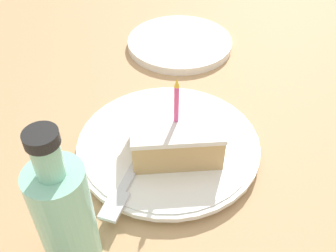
% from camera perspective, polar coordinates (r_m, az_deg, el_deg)
% --- Properties ---
extents(ground_plane, '(2.40, 2.40, 0.04)m').
position_cam_1_polar(ground_plane, '(0.60, -2.64, -4.99)').
color(ground_plane, tan).
rests_on(ground_plane, ground).
extents(plate, '(0.26, 0.26, 0.02)m').
position_cam_1_polar(plate, '(0.58, 0.00, -2.58)').
color(plate, white).
rests_on(plate, ground_plane).
extents(cake_slice, '(0.09, 0.12, 0.12)m').
position_cam_1_polar(cake_slice, '(0.54, 1.15, -1.35)').
color(cake_slice, tan).
rests_on(cake_slice, plate).
extents(fork, '(0.16, 0.08, 0.00)m').
position_cam_1_polar(fork, '(0.52, -5.67, -7.42)').
color(fork, silver).
rests_on(fork, plate).
extents(bottle, '(0.06, 0.06, 0.19)m').
position_cam_1_polar(bottle, '(0.43, -14.79, -12.36)').
color(bottle, '#8CD1B2').
rests_on(bottle, ground_plane).
extents(side_plate, '(0.21, 0.21, 0.02)m').
position_cam_1_polar(side_plate, '(0.81, 1.70, 11.96)').
color(side_plate, white).
rests_on(side_plate, ground_plane).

